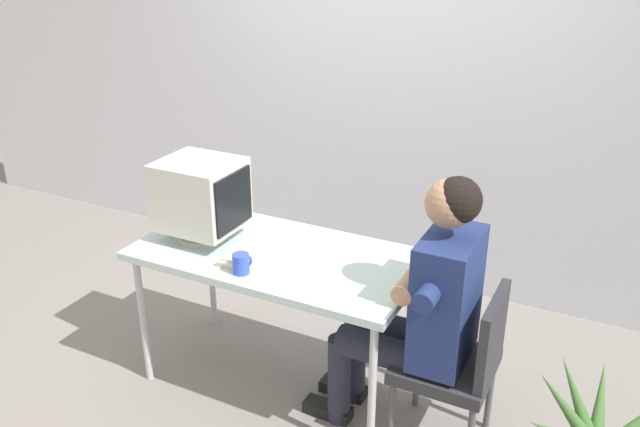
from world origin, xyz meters
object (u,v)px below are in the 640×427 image
(crt_monitor, at_px, (201,196))
(person_seated, at_px, (422,303))
(desk_mug, at_px, (241,263))
(keyboard, at_px, (259,246))
(office_chair, at_px, (459,360))
(desk, at_px, (278,262))

(crt_monitor, distance_m, person_seated, 1.19)
(person_seated, distance_m, desk_mug, 0.82)
(crt_monitor, bearing_deg, desk_mug, -30.91)
(keyboard, height_order, desk_mug, desk_mug)
(office_chair, relative_size, desk_mug, 8.54)
(office_chair, height_order, desk_mug, desk_mug)
(desk, height_order, desk_mug, desk_mug)
(desk, height_order, crt_monitor, crt_monitor)
(desk, distance_m, person_seated, 0.75)
(desk, xyz_separation_m, desk_mug, (-0.04, -0.25, 0.10))
(desk, bearing_deg, crt_monitor, -176.03)
(keyboard, xyz_separation_m, desk_mug, (0.06, -0.23, 0.03))
(desk, distance_m, crt_monitor, 0.50)
(desk, bearing_deg, person_seated, -3.01)
(desk, xyz_separation_m, keyboard, (-0.10, -0.01, 0.07))
(desk, bearing_deg, keyboard, -172.26)
(crt_monitor, height_order, office_chair, crt_monitor)
(person_seated, bearing_deg, desk, 176.99)
(crt_monitor, xyz_separation_m, keyboard, (0.31, 0.02, -0.22))
(keyboard, xyz_separation_m, office_chair, (1.03, -0.03, -0.31))
(office_chair, bearing_deg, keyboard, 178.57)
(desk_mug, bearing_deg, desk, 80.14)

